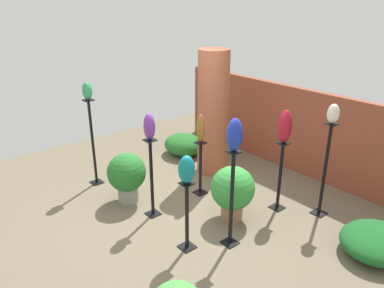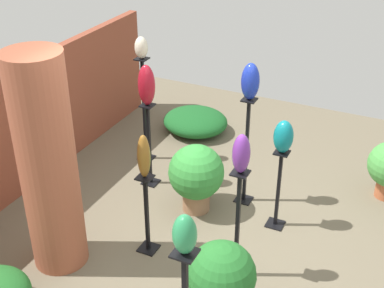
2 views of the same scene
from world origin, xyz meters
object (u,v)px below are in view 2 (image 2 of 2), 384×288
object	(u,v)px
pedestal_ruby	(149,149)
art_vase_jade	(185,234)
art_vase_bronze	(144,156)
pedestal_teal	(278,193)
pedestal_violet	(237,230)
pedestal_cobalt	(246,156)
art_vase_violet	(241,154)
potted_plant_near_pillar	(221,278)
pedestal_bronze	(147,218)
pedestal_ivory	(144,114)
art_vase_ivory	(141,48)
brick_pillar	(48,166)
potted_plant_mid_left	(196,174)
art_vase_cobalt	(250,81)
art_vase_teal	(283,137)
art_vase_ruby	(147,85)

from	to	relation	value
pedestal_ruby	art_vase_jade	world-z (taller)	art_vase_jade
art_vase_jade	art_vase_bronze	size ratio (longest dim) A/B	0.62
pedestal_teal	pedestal_violet	bearing A→B (deg)	173.24
pedestal_violet	art_vase_jade	bearing A→B (deg)	-172.94
pedestal_cobalt	art_vase_violet	bearing A→B (deg)	-162.95
pedestal_violet	potted_plant_near_pillar	xyz separation A→B (m)	(-0.59, -0.08, -0.08)
pedestal_bronze	pedestal_ivory	bearing A→B (deg)	30.50
pedestal_ruby	potted_plant_near_pillar	distance (m)	2.42
art_vase_ivory	brick_pillar	bearing A→B (deg)	-174.08
brick_pillar	pedestal_cobalt	xyz separation A→B (m)	(1.84, -1.37, -0.52)
pedestal_violet	potted_plant_mid_left	size ratio (longest dim) A/B	1.46
potted_plant_mid_left	potted_plant_near_pillar	bearing A→B (deg)	-147.28
art_vase_cobalt	potted_plant_mid_left	bearing A→B (deg)	132.38
pedestal_teal	pedestal_cobalt	bearing A→B (deg)	58.94
art_vase_teal	art_vase_ruby	world-z (taller)	art_vase_ruby
pedestal_violet	pedestal_bronze	size ratio (longest dim) A/B	1.33
art_vase_violet	art_vase_ruby	bearing A→B (deg)	55.41
brick_pillar	art_vase_ivory	bearing A→B (deg)	5.92
pedestal_teal	potted_plant_near_pillar	size ratio (longest dim) A/B	1.16
pedestal_violet	pedestal_bronze	xyz separation A→B (m)	(-0.04, 1.00, -0.15)
potted_plant_mid_left	pedestal_cobalt	bearing A→B (deg)	-47.62
art_vase_jade	potted_plant_near_pillar	size ratio (longest dim) A/B	0.35
pedestal_cobalt	art_vase_ruby	distance (m)	1.45
pedestal_teal	potted_plant_mid_left	distance (m)	0.97
pedestal_teal	art_vase_cobalt	size ratio (longest dim) A/B	2.28
pedestal_ivory	potted_plant_mid_left	size ratio (longest dim) A/B	1.74
art_vase_jade	potted_plant_near_pillar	bearing A→B (deg)	6.36
art_vase_ivory	potted_plant_mid_left	xyz separation A→B (m)	(-0.78, -1.14, -1.14)
pedestal_ruby	pedestal_bronze	size ratio (longest dim) A/B	1.20
pedestal_ruby	potted_plant_mid_left	distance (m)	0.82
pedestal_bronze	brick_pillar	bearing A→B (deg)	124.79
brick_pillar	art_vase_jade	xyz separation A→B (m)	(-0.96, -1.95, 0.54)
pedestal_ivory	potted_plant_near_pillar	size ratio (longest dim) A/B	1.77
art_vase_ruby	potted_plant_mid_left	size ratio (longest dim) A/B	0.60
brick_pillar	pedestal_violet	world-z (taller)	brick_pillar
art_vase_violet	art_vase_cobalt	bearing A→B (deg)	17.05
art_vase_ruby	pedestal_ivory	bearing A→B (deg)	34.93
brick_pillar	art_vase_jade	bearing A→B (deg)	-116.21
art_vase_jade	art_vase_ruby	bearing A→B (deg)	34.45
pedestal_bronze	art_vase_violet	size ratio (longest dim) A/B	2.39
pedestal_ruby	art_vase_teal	bearing A→B (deg)	-94.82
pedestal_cobalt	pedestal_violet	xyz separation A→B (m)	(-1.28, -0.39, -0.06)
brick_pillar	pedestal_ruby	world-z (taller)	brick_pillar
pedestal_cobalt	potted_plant_near_pillar	world-z (taller)	pedestal_cobalt
art_vase_ivory	pedestal_bronze	bearing A→B (deg)	-149.50
art_vase_teal	pedestal_cobalt	bearing A→B (deg)	58.94
pedestal_bronze	art_vase_violet	xyz separation A→B (m)	(0.04, -1.00, 1.02)
pedestal_teal	art_vase_ivory	size ratio (longest dim) A/B	3.43
art_vase_violet	art_vase_ivory	distance (m)	2.59
brick_pillar	pedestal_violet	size ratio (longest dim) A/B	1.86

